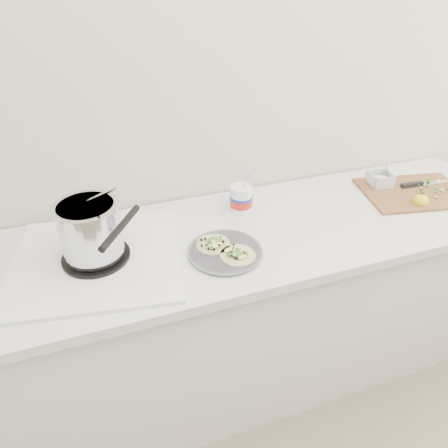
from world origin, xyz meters
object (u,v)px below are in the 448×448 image
object	(u,v)px
stove	(93,240)
taco_plate	(225,250)
tub	(242,197)
cutboard	(412,189)

from	to	relation	value
stove	taco_plate	xyz separation A→B (m)	(0.45, -0.11, -0.07)
tub	cutboard	size ratio (longest dim) A/B	0.42
cutboard	tub	bearing A→B (deg)	-176.71
taco_plate	cutboard	distance (m)	0.97
taco_plate	tub	distance (m)	0.31
tub	taco_plate	bearing A→B (deg)	-122.31
stove	cutboard	world-z (taller)	stove
taco_plate	tub	xyz separation A→B (m)	(0.17, 0.26, 0.05)
stove	cutboard	bearing A→B (deg)	10.85
tub	cutboard	bearing A→B (deg)	-7.80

